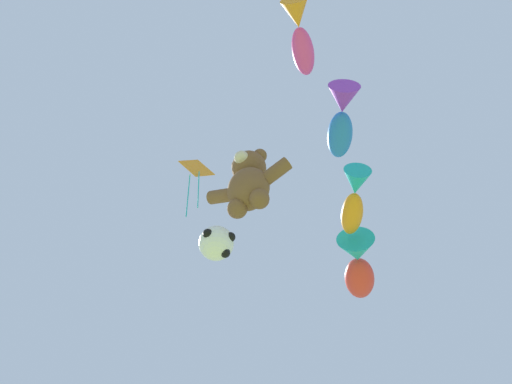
# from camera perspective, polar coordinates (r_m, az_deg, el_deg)

# --- Properties ---
(teddy_bear_kite) EXTENTS (2.14, 0.94, 2.17)m
(teddy_bear_kite) POSITION_cam_1_polar(r_m,az_deg,el_deg) (12.93, -0.76, 1.02)
(teddy_bear_kite) COLOR brown
(soccer_ball_kite) EXTENTS (0.82, 0.82, 0.76)m
(soccer_ball_kite) POSITION_cam_1_polar(r_m,az_deg,el_deg) (12.00, -3.96, -5.12)
(soccer_ball_kite) COLOR white
(fish_kite_magenta) EXTENTS (1.10, 1.98, 0.66)m
(fish_kite_magenta) POSITION_cam_1_polar(r_m,az_deg,el_deg) (14.10, 4.40, 15.58)
(fish_kite_magenta) COLOR #E53F9E
(fish_kite_cobalt) EXTENTS (1.65, 2.19, 0.83)m
(fish_kite_cobalt) POSITION_cam_1_polar(r_m,az_deg,el_deg) (15.16, 8.55, 7.39)
(fish_kite_cobalt) COLOR blue
(fish_kite_tangerine) EXTENTS (1.73, 2.34, 0.80)m
(fish_kite_tangerine) POSITION_cam_1_polar(r_m,az_deg,el_deg) (16.81, 9.78, -0.62)
(fish_kite_tangerine) COLOR orange
(fish_kite_crimson) EXTENTS (1.77, 2.65, 1.17)m
(fish_kite_crimson) POSITION_cam_1_polar(r_m,az_deg,el_deg) (18.32, 10.17, -7.11)
(fish_kite_crimson) COLOR red
(diamond_kite) EXTENTS (0.75, 0.96, 2.88)m
(diamond_kite) POSITION_cam_1_polar(r_m,az_deg,el_deg) (17.21, -6.02, 1.99)
(diamond_kite) COLOR orange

